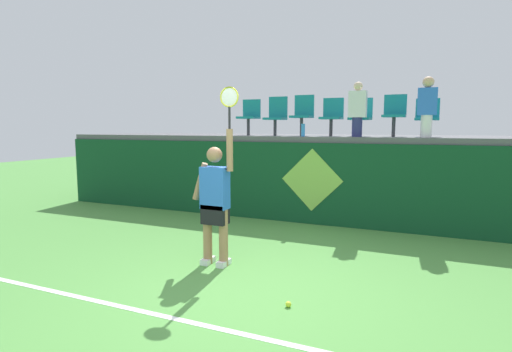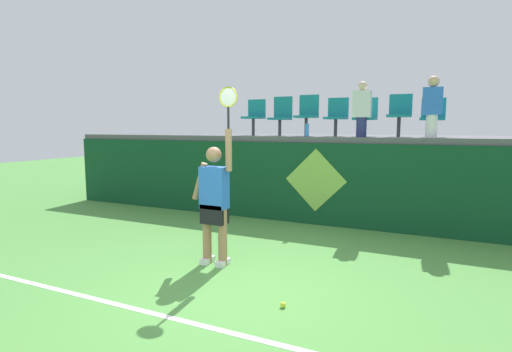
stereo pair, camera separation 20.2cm
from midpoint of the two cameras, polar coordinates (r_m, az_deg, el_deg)
name	(u,v)px [view 2 (the right image)]	position (r m, az deg, el deg)	size (l,w,h in m)	color
ground_plane	(237,292)	(5.08, -1.46, -15.96)	(40.00, 40.00, 0.00)	#519342
court_back_wall	(326,184)	(8.30, 10.44, -1.14)	(13.23, 0.20, 1.66)	#0F4223
spectator_platform	(343,138)	(9.52, 12.68, 5.20)	(13.23, 2.77, 0.12)	#56565B
court_baseline_stripe	(195,324)	(4.38, -7.14, -19.94)	(11.91, 0.08, 0.01)	white
tennis_player	(215,200)	(5.79, -4.84, -3.33)	(0.75, 0.26, 2.52)	white
tennis_ball	(283,305)	(4.69, 5.11, -17.58)	(0.07, 0.07, 0.07)	#D1E533
water_bottle	(307,130)	(8.42, 7.87, 6.40)	(0.08, 0.08, 0.26)	#338CE5
stadium_chair_0	(255,115)	(9.52, 0.42, 8.59)	(0.44, 0.42, 0.84)	#38383D
stadium_chair_1	(281,115)	(9.27, 4.20, 8.62)	(0.44, 0.42, 0.88)	#38383D
stadium_chair_2	(307,113)	(9.06, 7.89, 8.77)	(0.44, 0.42, 0.90)	#38383D
stadium_chair_3	(337,115)	(8.87, 11.93, 8.43)	(0.44, 0.42, 0.82)	#38383D
stadium_chair_4	(366,115)	(8.75, 15.80, 8.23)	(0.44, 0.42, 0.80)	#38383D
stadium_chair_5	(400,112)	(8.66, 20.19, 8.38)	(0.44, 0.42, 0.85)	#38383D
stadium_chair_6	(433,116)	(8.62, 24.24, 7.76)	(0.44, 0.42, 0.76)	#38383D
spectator_0	(362,109)	(8.36, 15.35, 9.13)	(0.34, 0.20, 1.08)	navy
spectator_1	(432,105)	(8.20, 24.22, 9.04)	(0.34, 0.21, 1.12)	white
wall_signage_mount	(315,224)	(8.40, 8.95, -6.75)	(1.27, 0.01, 1.55)	#0F4223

